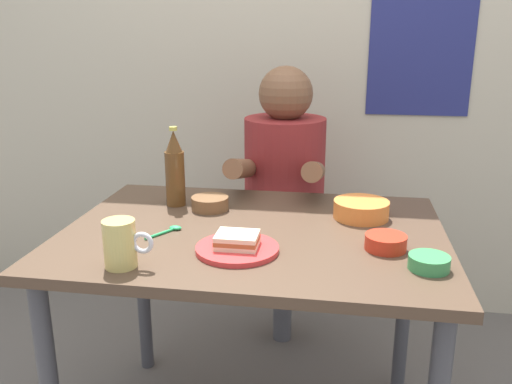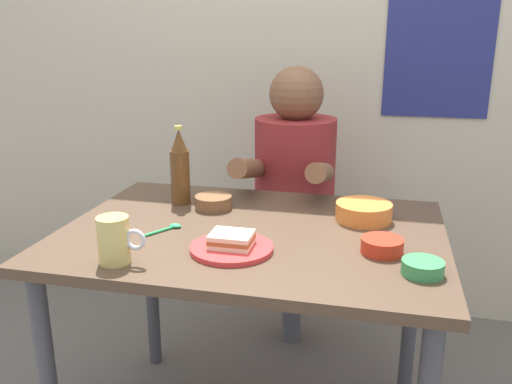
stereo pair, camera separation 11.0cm
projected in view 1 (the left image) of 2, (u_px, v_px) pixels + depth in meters
wall_back at (292, 30)px, 2.41m from camera, size 4.40×0.09×2.60m
dining_table at (253, 259)px, 1.60m from camera, size 1.10×0.80×0.74m
stool at (283, 265)px, 2.28m from camera, size 0.34×0.34×0.45m
person_seated at (284, 170)px, 2.15m from camera, size 0.33×0.56×0.72m
plate_orange at (237, 249)px, 1.42m from camera, size 0.22×0.22×0.01m
sandwich at (237, 240)px, 1.41m from camera, size 0.11×0.09×0.04m
beer_mug at (121, 244)px, 1.31m from camera, size 0.13×0.08×0.12m
beer_bottle at (175, 170)px, 1.77m from camera, size 0.06×0.06×0.26m
dip_bowl_green at (429, 262)px, 1.31m from camera, size 0.10×0.10×0.03m
soup_bowl_orange at (361, 208)px, 1.67m from camera, size 0.17×0.17×0.05m
sauce_bowl_chili at (386, 242)px, 1.43m from camera, size 0.11×0.11×0.04m
condiment_bowl_brown at (210, 202)px, 1.75m from camera, size 0.12×0.12×0.04m
spoon at (170, 230)px, 1.56m from camera, size 0.08×0.11×0.01m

